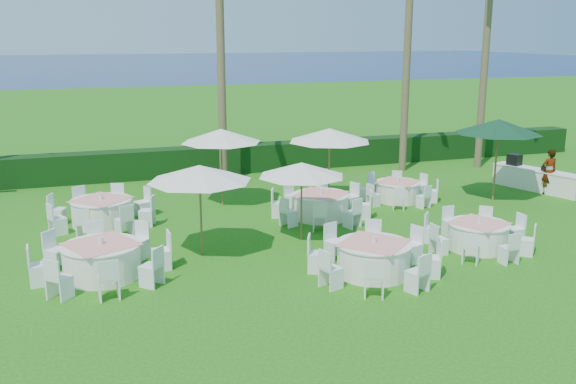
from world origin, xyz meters
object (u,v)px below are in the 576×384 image
object	(u,v)px
umbrella_c	(221,136)
umbrella_a	(199,173)
banquet_table_e	(321,205)
umbrella_b	(302,169)
umbrella_d	(330,135)
banquet_table_f	(398,191)
staff_person	(549,172)
banquet_table_a	(102,259)
banquet_table_c	(478,235)
buffet_table	(536,179)
banquet_table_b	(373,258)
umbrella_green	(499,126)
banquet_table_d	(102,211)

from	to	relation	value
umbrella_c	umbrella_a	bearing A→B (deg)	-108.55
banquet_table_e	umbrella_b	distance (m)	2.94
umbrella_d	umbrella_a	bearing A→B (deg)	-142.44
banquet_table_f	umbrella_c	distance (m)	6.71
staff_person	banquet_table_a	bearing A→B (deg)	16.62
banquet_table_a	banquet_table_e	world-z (taller)	banquet_table_a
banquet_table_e	banquet_table_f	world-z (taller)	banquet_table_e
banquet_table_c	banquet_table_f	world-z (taller)	banquet_table_c
umbrella_b	buffet_table	world-z (taller)	umbrella_b
banquet_table_c	umbrella_d	bearing A→B (deg)	109.83
banquet_table_a	banquet_table_b	world-z (taller)	banquet_table_a
umbrella_c	banquet_table_f	bearing A→B (deg)	-12.51
staff_person	banquet_table_c	bearing A→B (deg)	41.08
banquet_table_c	umbrella_c	xyz separation A→B (m)	(-5.89, 6.89, 2.10)
banquet_table_a	umbrella_green	world-z (taller)	umbrella_green
banquet_table_d	buffet_table	xyz separation A→B (m)	(16.29, -0.40, 0.00)
banquet_table_f	umbrella_b	bearing A→B (deg)	-146.66
umbrella_b	buffet_table	size ratio (longest dim) A/B	0.71
banquet_table_a	umbrella_b	size ratio (longest dim) A/B	1.35
umbrella_b	staff_person	bearing A→B (deg)	12.28
banquet_table_b	banquet_table_f	bearing A→B (deg)	57.91
banquet_table_e	staff_person	world-z (taller)	staff_person
umbrella_a	umbrella_d	size ratio (longest dim) A/B	0.96
umbrella_d	umbrella_b	bearing A→B (deg)	-122.21
staff_person	umbrella_c	bearing A→B (deg)	-6.11
banquet_table_a	banquet_table_d	distance (m)	4.66
banquet_table_d	staff_person	world-z (taller)	staff_person
buffet_table	umbrella_b	bearing A→B (deg)	-164.49
buffet_table	umbrella_c	bearing A→B (deg)	172.56
banquet_table_d	banquet_table_e	world-z (taller)	banquet_table_d
banquet_table_d	umbrella_a	xyz separation A→B (m)	(2.50, -3.82, 1.87)
umbrella_green	umbrella_b	bearing A→B (deg)	-165.12
umbrella_b	umbrella_d	xyz separation A→B (m)	(2.33, 3.71, 0.34)
banquet_table_c	staff_person	distance (m)	7.81
banquet_table_b	banquet_table_e	world-z (taller)	banquet_table_b
banquet_table_c	umbrella_d	xyz separation A→B (m)	(-2.18, 6.04, 2.07)
umbrella_green	umbrella_a	bearing A→B (deg)	-166.89
banquet_table_f	staff_person	distance (m)	5.99
banquet_table_c	umbrella_green	size ratio (longest dim) A/B	0.99
banquet_table_d	umbrella_green	xyz separation A→B (m)	(13.79, -1.19, 2.28)
banquet_table_c	umbrella_a	distance (m)	8.03
banquet_table_b	banquet_table_e	xyz separation A→B (m)	(0.56, 5.19, -0.01)
banquet_table_d	staff_person	bearing A→B (deg)	-3.65
banquet_table_e	staff_person	xyz separation A→B (m)	(9.37, 0.37, 0.43)
umbrella_green	buffet_table	bearing A→B (deg)	17.56
umbrella_a	umbrella_c	distance (m)	5.28
banquet_table_f	banquet_table_b	bearing A→B (deg)	-122.09
umbrella_d	umbrella_green	world-z (taller)	umbrella_green
staff_person	umbrella_green	bearing A→B (deg)	7.77
banquet_table_a	staff_person	bearing A→B (deg)	12.36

